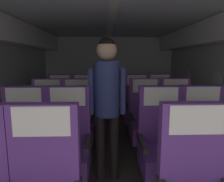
# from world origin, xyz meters

# --- Properties ---
(ground) EXTENTS (3.89, 6.48, 0.02)m
(ground) POSITION_xyz_m (0.00, 3.04, -0.01)
(ground) COLOR #3D3833
(fuselage_shell) EXTENTS (3.77, 6.13, 2.10)m
(fuselage_shell) POSITION_xyz_m (0.00, 3.30, 1.54)
(fuselage_shell) COLOR silver
(fuselage_shell) RESTS_ON ground
(seat_b_left_window) EXTENTS (0.50, 0.51, 1.13)m
(seat_b_left_window) POSITION_xyz_m (-0.97, 2.36, 0.48)
(seat_b_left_window) COLOR #38383D
(seat_b_left_window) RESTS_ON ground
(seat_b_left_aisle) EXTENTS (0.50, 0.51, 1.13)m
(seat_b_left_aisle) POSITION_xyz_m (-0.51, 2.37, 0.48)
(seat_b_left_aisle) COLOR #38383D
(seat_b_left_aisle) RESTS_ON ground
(seat_b_right_aisle) EXTENTS (0.50, 0.51, 1.13)m
(seat_b_right_aisle) POSITION_xyz_m (0.98, 2.38, 0.48)
(seat_b_right_aisle) COLOR #38383D
(seat_b_right_aisle) RESTS_ON ground
(seat_b_right_window) EXTENTS (0.50, 0.51, 1.13)m
(seat_b_right_window) POSITION_xyz_m (0.50, 2.35, 0.48)
(seat_b_right_window) COLOR #38383D
(seat_b_right_window) RESTS_ON ground
(seat_c_left_window) EXTENTS (0.50, 0.51, 1.13)m
(seat_c_left_window) POSITION_xyz_m (-0.97, 3.21, 0.48)
(seat_c_left_window) COLOR #38383D
(seat_c_left_window) RESTS_ON ground
(seat_c_left_aisle) EXTENTS (0.50, 0.51, 1.13)m
(seat_c_left_aisle) POSITION_xyz_m (-0.52, 3.22, 0.48)
(seat_c_left_aisle) COLOR #38383D
(seat_c_left_aisle) RESTS_ON ground
(seat_c_right_aisle) EXTENTS (0.50, 0.51, 1.13)m
(seat_c_right_aisle) POSITION_xyz_m (0.98, 3.23, 0.48)
(seat_c_right_aisle) COLOR #38383D
(seat_c_right_aisle) RESTS_ON ground
(seat_c_right_window) EXTENTS (0.50, 0.51, 1.13)m
(seat_c_right_window) POSITION_xyz_m (0.50, 3.22, 0.48)
(seat_c_right_window) COLOR #38383D
(seat_c_right_window) RESTS_ON ground
(seat_d_left_window) EXTENTS (0.50, 0.51, 1.13)m
(seat_d_left_window) POSITION_xyz_m (-0.98, 4.08, 0.48)
(seat_d_left_window) COLOR #38383D
(seat_d_left_window) RESTS_ON ground
(seat_d_left_aisle) EXTENTS (0.50, 0.51, 1.13)m
(seat_d_left_aisle) POSITION_xyz_m (-0.51, 4.08, 0.48)
(seat_d_left_aisle) COLOR #38383D
(seat_d_left_aisle) RESTS_ON ground
(seat_d_right_aisle) EXTENTS (0.50, 0.51, 1.13)m
(seat_d_right_aisle) POSITION_xyz_m (0.97, 4.08, 0.48)
(seat_d_right_aisle) COLOR #38383D
(seat_d_right_aisle) RESTS_ON ground
(seat_d_right_window) EXTENTS (0.50, 0.51, 1.13)m
(seat_d_right_window) POSITION_xyz_m (0.51, 4.08, 0.48)
(seat_d_right_window) COLOR #38383D
(seat_d_right_window) RESTS_ON ground
(flight_attendant) EXTENTS (0.43, 0.28, 1.66)m
(flight_attendant) POSITION_xyz_m (-0.08, 2.57, 1.03)
(flight_attendant) COLOR black
(flight_attendant) RESTS_ON ground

